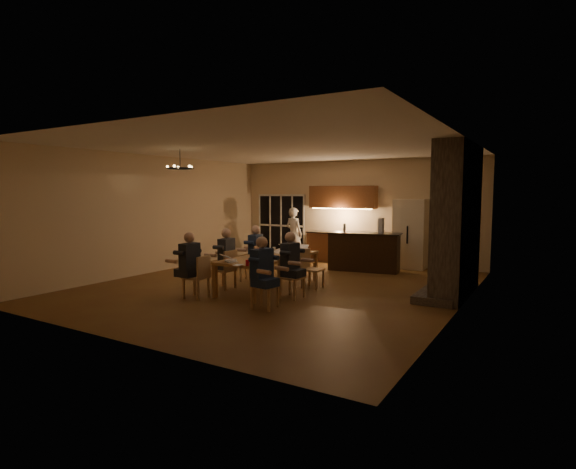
# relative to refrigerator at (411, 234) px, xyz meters

# --- Properties ---
(floor) EXTENTS (9.00, 9.00, 0.00)m
(floor) POSITION_rel_refrigerator_xyz_m (-1.90, -4.15, -1.00)
(floor) COLOR brown
(floor) RESTS_ON ground
(back_wall) EXTENTS (8.00, 0.04, 3.20)m
(back_wall) POSITION_rel_refrigerator_xyz_m (-1.90, 0.37, 0.60)
(back_wall) COLOR beige
(back_wall) RESTS_ON ground
(left_wall) EXTENTS (0.04, 9.00, 3.20)m
(left_wall) POSITION_rel_refrigerator_xyz_m (-5.92, -4.15, 0.60)
(left_wall) COLOR beige
(left_wall) RESTS_ON ground
(right_wall) EXTENTS (0.04, 9.00, 3.20)m
(right_wall) POSITION_rel_refrigerator_xyz_m (2.12, -4.15, 0.60)
(right_wall) COLOR beige
(right_wall) RESTS_ON ground
(ceiling) EXTENTS (8.00, 9.00, 0.04)m
(ceiling) POSITION_rel_refrigerator_xyz_m (-1.90, -4.15, 2.22)
(ceiling) COLOR white
(ceiling) RESTS_ON back_wall
(french_doors) EXTENTS (1.86, 0.08, 2.10)m
(french_doors) POSITION_rel_refrigerator_xyz_m (-4.60, 0.32, 0.05)
(french_doors) COLOR black
(french_doors) RESTS_ON ground
(fireplace) EXTENTS (0.58, 2.50, 3.20)m
(fireplace) POSITION_rel_refrigerator_xyz_m (1.80, -2.95, 0.60)
(fireplace) COLOR #685E51
(fireplace) RESTS_ON ground
(kitchenette) EXTENTS (2.24, 0.68, 2.40)m
(kitchenette) POSITION_rel_refrigerator_xyz_m (-2.20, 0.05, 0.20)
(kitchenette) COLOR brown
(kitchenette) RESTS_ON ground
(refrigerator) EXTENTS (0.90, 0.68, 2.00)m
(refrigerator) POSITION_rel_refrigerator_xyz_m (0.00, 0.00, 0.00)
(refrigerator) COLOR #EDE3C7
(refrigerator) RESTS_ON ground
(dining_table) EXTENTS (1.10, 2.77, 0.75)m
(dining_table) POSITION_rel_refrigerator_xyz_m (-1.97, -4.45, -0.62)
(dining_table) COLOR #BA804A
(dining_table) RESTS_ON ground
(bar_island) EXTENTS (2.09, 0.97, 1.08)m
(bar_island) POSITION_rel_refrigerator_xyz_m (-0.98, -1.15, -0.46)
(bar_island) COLOR black
(bar_island) RESTS_ON ground
(chair_left_near) EXTENTS (0.48, 0.48, 0.89)m
(chair_left_near) POSITION_rel_refrigerator_xyz_m (-2.79, -6.00, -0.55)
(chair_left_near) COLOR tan
(chair_left_near) RESTS_ON ground
(chair_left_mid) EXTENTS (0.45, 0.45, 0.89)m
(chair_left_mid) POSITION_rel_refrigerator_xyz_m (-2.86, -4.99, -0.55)
(chair_left_mid) COLOR tan
(chair_left_mid) RESTS_ON ground
(chair_left_far) EXTENTS (0.54, 0.54, 0.89)m
(chair_left_far) POSITION_rel_refrigerator_xyz_m (-2.89, -3.93, -0.55)
(chair_left_far) COLOR tan
(chair_left_far) RESTS_ON ground
(chair_right_near) EXTENTS (0.48, 0.48, 0.89)m
(chair_right_near) POSITION_rel_refrigerator_xyz_m (-1.07, -5.98, -0.55)
(chair_right_near) COLOR tan
(chair_right_near) RESTS_ON ground
(chair_right_mid) EXTENTS (0.47, 0.47, 0.89)m
(chair_right_mid) POSITION_rel_refrigerator_xyz_m (-1.06, -4.98, -0.55)
(chair_right_mid) COLOR tan
(chair_right_mid) RESTS_ON ground
(chair_right_far) EXTENTS (0.44, 0.44, 0.89)m
(chair_right_far) POSITION_rel_refrigerator_xyz_m (-1.15, -3.90, -0.55)
(chair_right_far) COLOR tan
(chair_right_far) RESTS_ON ground
(person_left_near) EXTENTS (0.62, 0.62, 1.38)m
(person_left_near) POSITION_rel_refrigerator_xyz_m (-2.88, -6.07, -0.31)
(person_left_near) COLOR #21242A
(person_left_near) RESTS_ON ground
(person_right_near) EXTENTS (0.69, 0.69, 1.38)m
(person_right_near) POSITION_rel_refrigerator_xyz_m (-1.07, -6.08, -0.31)
(person_right_near) COLOR #1F284D
(person_right_near) RESTS_ON ground
(person_left_mid) EXTENTS (0.67, 0.67, 1.38)m
(person_left_mid) POSITION_rel_refrigerator_xyz_m (-2.82, -4.93, -0.31)
(person_left_mid) COLOR #32363B
(person_left_mid) RESTS_ON ground
(person_right_mid) EXTENTS (0.63, 0.63, 1.38)m
(person_right_mid) POSITION_rel_refrigerator_xyz_m (-1.12, -4.97, -0.31)
(person_right_mid) COLOR #21242A
(person_right_mid) RESTS_ON ground
(person_left_far) EXTENTS (0.69, 0.69, 1.38)m
(person_left_far) POSITION_rel_refrigerator_xyz_m (-2.81, -3.80, -0.31)
(person_left_far) COLOR #1F284D
(person_left_far) RESTS_ON ground
(standing_person) EXTENTS (0.69, 0.52, 1.71)m
(standing_person) POSITION_rel_refrigerator_xyz_m (-3.69, -0.38, -0.14)
(standing_person) COLOR white
(standing_person) RESTS_ON ground
(chandelier) EXTENTS (0.61, 0.61, 0.03)m
(chandelier) POSITION_rel_refrigerator_xyz_m (-3.98, -5.16, 1.75)
(chandelier) COLOR black
(chandelier) RESTS_ON ceiling
(laptop_a) EXTENTS (0.42, 0.42, 0.23)m
(laptop_a) POSITION_rel_refrigerator_xyz_m (-2.19, -5.57, -0.14)
(laptop_a) COLOR silver
(laptop_a) RESTS_ON dining_table
(laptop_b) EXTENTS (0.38, 0.35, 0.23)m
(laptop_b) POSITION_rel_refrigerator_xyz_m (-1.68, -5.25, -0.14)
(laptop_b) COLOR silver
(laptop_b) RESTS_ON dining_table
(laptop_c) EXTENTS (0.41, 0.40, 0.23)m
(laptop_c) POSITION_rel_refrigerator_xyz_m (-2.25, -4.33, -0.14)
(laptop_c) COLOR silver
(laptop_c) RESTS_ON dining_table
(laptop_d) EXTENTS (0.41, 0.39, 0.23)m
(laptop_d) POSITION_rel_refrigerator_xyz_m (-1.77, -4.51, -0.14)
(laptop_d) COLOR silver
(laptop_d) RESTS_ON dining_table
(laptop_e) EXTENTS (0.34, 0.30, 0.23)m
(laptop_e) POSITION_rel_refrigerator_xyz_m (-2.17, -3.29, -0.14)
(laptop_e) COLOR silver
(laptop_e) RESTS_ON dining_table
(laptop_f) EXTENTS (0.38, 0.36, 0.23)m
(laptop_f) POSITION_rel_refrigerator_xyz_m (-1.71, -3.46, -0.14)
(laptop_f) COLOR silver
(laptop_f) RESTS_ON dining_table
(mug_front) EXTENTS (0.08, 0.08, 0.10)m
(mug_front) POSITION_rel_refrigerator_xyz_m (-2.01, -4.86, -0.20)
(mug_front) COLOR white
(mug_front) RESTS_ON dining_table
(mug_mid) EXTENTS (0.08, 0.08, 0.10)m
(mug_mid) POSITION_rel_refrigerator_xyz_m (-1.91, -3.85, -0.20)
(mug_mid) COLOR white
(mug_mid) RESTS_ON dining_table
(mug_back) EXTENTS (0.07, 0.07, 0.10)m
(mug_back) POSITION_rel_refrigerator_xyz_m (-2.35, -3.66, -0.20)
(mug_back) COLOR white
(mug_back) RESTS_ON dining_table
(redcup_near) EXTENTS (0.09, 0.09, 0.12)m
(redcup_near) POSITION_rel_refrigerator_xyz_m (-1.59, -5.81, -0.19)
(redcup_near) COLOR #B90C1F
(redcup_near) RESTS_ON dining_table
(redcup_mid) EXTENTS (0.10, 0.10, 0.12)m
(redcup_mid) POSITION_rel_refrigerator_xyz_m (-2.41, -4.00, -0.19)
(redcup_mid) COLOR #B90C1F
(redcup_mid) RESTS_ON dining_table
(can_silver) EXTENTS (0.07, 0.07, 0.12)m
(can_silver) POSITION_rel_refrigerator_xyz_m (-1.89, -5.09, -0.19)
(can_silver) COLOR #B2B2B7
(can_silver) RESTS_ON dining_table
(can_cola) EXTENTS (0.06, 0.06, 0.12)m
(can_cola) POSITION_rel_refrigerator_xyz_m (-2.15, -3.06, -0.19)
(can_cola) COLOR #3F0F0C
(can_cola) RESTS_ON dining_table
(can_right) EXTENTS (0.06, 0.06, 0.12)m
(can_right) POSITION_rel_refrigerator_xyz_m (-1.63, -4.09, -0.19)
(can_right) COLOR #B2B2B7
(can_right) RESTS_ON dining_table
(plate_near) EXTENTS (0.26, 0.26, 0.02)m
(plate_near) POSITION_rel_refrigerator_xyz_m (-1.57, -4.99, -0.24)
(plate_near) COLOR white
(plate_near) RESTS_ON dining_table
(plate_left) EXTENTS (0.26, 0.26, 0.02)m
(plate_left) POSITION_rel_refrigerator_xyz_m (-2.31, -5.42, -0.24)
(plate_left) COLOR white
(plate_left) RESTS_ON dining_table
(plate_far) EXTENTS (0.25, 0.25, 0.02)m
(plate_far) POSITION_rel_refrigerator_xyz_m (-1.54, -3.64, -0.24)
(plate_far) COLOR white
(plate_far) RESTS_ON dining_table
(notepad) EXTENTS (0.17, 0.22, 0.01)m
(notepad) POSITION_rel_refrigerator_xyz_m (-1.79, -5.87, -0.24)
(notepad) COLOR white
(notepad) RESTS_ON dining_table
(bar_bottle) EXTENTS (0.08, 0.08, 0.24)m
(bar_bottle) POSITION_rel_refrigerator_xyz_m (-1.52, -1.29, 0.20)
(bar_bottle) COLOR #99999E
(bar_bottle) RESTS_ON bar_island
(bar_blender) EXTENTS (0.14, 0.14, 0.41)m
(bar_blender) POSITION_rel_refrigerator_xyz_m (-0.53, -1.05, 0.29)
(bar_blender) COLOR silver
(bar_blender) RESTS_ON bar_island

